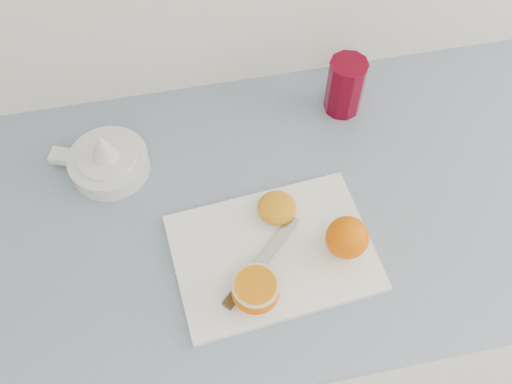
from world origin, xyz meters
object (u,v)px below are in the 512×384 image
half_orange (256,290)px  cutting_board (273,252)px  citrus_juicer (107,160)px  counter (250,299)px  red_tumbler (345,88)px

half_orange → cutting_board: bearing=58.5°
half_orange → citrus_juicer: size_ratio=0.42×
half_orange → citrus_juicer: (-0.21, 0.30, -0.01)m
citrus_juicer → counter: bearing=-29.1°
cutting_board → citrus_juicer: (-0.26, 0.23, 0.02)m
cutting_board → red_tumbler: size_ratio=2.75×
cutting_board → half_orange: half_orange is taller
citrus_juicer → red_tumbler: size_ratio=1.52×
cutting_board → citrus_juicer: citrus_juicer is taller
citrus_juicer → red_tumbler: bearing=7.3°
red_tumbler → citrus_juicer: bearing=-172.7°
counter → cutting_board: (0.02, -0.10, 0.45)m
counter → cutting_board: size_ratio=7.81×
counter → half_orange: size_ratio=33.43×
half_orange → red_tumbler: 0.44m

